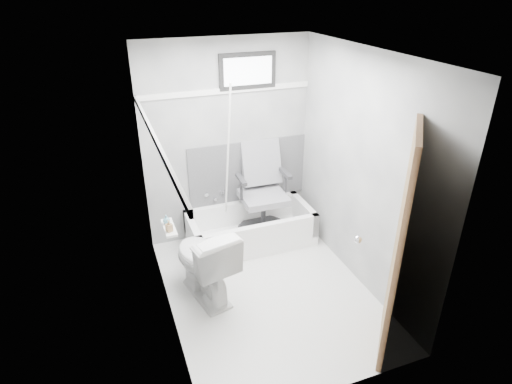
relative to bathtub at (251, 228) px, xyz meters
name	(u,v)px	position (x,y,z in m)	size (l,w,h in m)	color
floor	(268,291)	(-0.15, -0.93, -0.21)	(2.60, 2.60, 0.00)	white
ceiling	(271,54)	(-0.15, -0.93, 2.19)	(2.60, 2.60, 0.00)	silver
wall_back	(228,143)	(-0.15, 0.37, 0.99)	(2.00, 0.02, 2.40)	slate
wall_front	(342,269)	(-0.15, -2.23, 0.99)	(2.00, 0.02, 2.40)	slate
wall_left	(161,207)	(-1.15, -0.93, 0.99)	(0.02, 2.60, 2.40)	slate
wall_right	(362,173)	(0.85, -0.93, 0.99)	(0.02, 2.60, 2.40)	slate
bathtub	(251,228)	(0.00, 0.00, 0.00)	(1.50, 0.70, 0.42)	white
office_chair	(264,191)	(0.18, 0.04, 0.45)	(0.63, 0.63, 1.09)	slate
toilet	(204,262)	(-0.77, -0.75, 0.20)	(0.47, 0.83, 0.82)	white
door	(450,261)	(0.83, -2.21, 0.79)	(0.78, 0.78, 2.00)	brown
window	(248,71)	(0.10, 0.36, 1.81)	(0.66, 0.04, 0.40)	black
backerboard	(248,171)	(0.10, 0.36, 0.59)	(1.50, 0.02, 0.78)	#4C4C4F
trim_back	(226,91)	(-0.15, 0.36, 1.61)	(2.00, 0.02, 0.06)	white
trim_left	(154,138)	(-1.14, -0.93, 1.61)	(0.02, 2.60, 0.06)	white
pole	(228,163)	(-0.23, 0.13, 0.84)	(0.02, 0.02, 1.95)	white
shelf	(169,228)	(-1.08, -0.80, 0.69)	(0.10, 0.32, 0.03)	white
soap_bottle_a	(169,226)	(-1.09, -0.88, 0.76)	(0.05, 0.05, 0.11)	#96734B
soap_bottle_b	(166,219)	(-1.09, -0.74, 0.75)	(0.06, 0.06, 0.08)	teal
faucet	(214,196)	(-0.35, 0.34, 0.34)	(0.26, 0.10, 0.16)	silver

